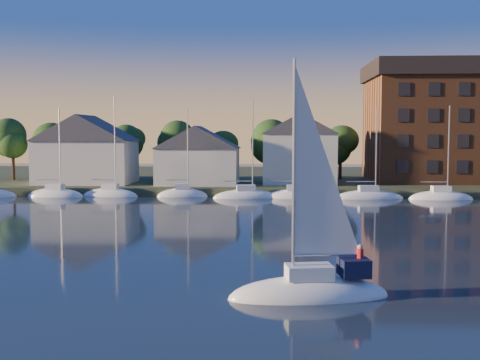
# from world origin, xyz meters

# --- Properties ---
(ground) EXTENTS (260.00, 260.00, 0.00)m
(ground) POSITION_xyz_m (0.00, 0.00, 0.00)
(ground) COLOR black
(ground) RESTS_ON ground
(shoreline_land) EXTENTS (160.00, 50.00, 2.00)m
(shoreline_land) POSITION_xyz_m (0.00, 75.00, 0.00)
(shoreline_land) COLOR #313F25
(shoreline_land) RESTS_ON ground
(wooden_dock) EXTENTS (120.00, 3.00, 1.00)m
(wooden_dock) POSITION_xyz_m (0.00, 52.00, 0.00)
(wooden_dock) COLOR brown
(wooden_dock) RESTS_ON ground
(clubhouse_west) EXTENTS (13.65, 9.45, 9.64)m
(clubhouse_west) POSITION_xyz_m (-22.00, 58.00, 5.93)
(clubhouse_west) COLOR silver
(clubhouse_west) RESTS_ON shoreline_land
(clubhouse_centre) EXTENTS (11.55, 8.40, 8.08)m
(clubhouse_centre) POSITION_xyz_m (-6.00, 57.00, 5.13)
(clubhouse_centre) COLOR silver
(clubhouse_centre) RESTS_ON shoreline_land
(clubhouse_east) EXTENTS (10.50, 8.40, 9.80)m
(clubhouse_east) POSITION_xyz_m (8.00, 59.00, 6.00)
(clubhouse_east) COLOR silver
(clubhouse_east) RESTS_ON shoreline_land
(condo_block) EXTENTS (31.00, 17.00, 17.40)m
(condo_block) POSITION_xyz_m (34.00, 64.95, 9.79)
(condo_block) COLOR brown
(condo_block) RESTS_ON shoreline_land
(tree_line) EXTENTS (93.40, 5.40, 8.90)m
(tree_line) POSITION_xyz_m (2.00, 63.00, 7.18)
(tree_line) COLOR #3A281A
(tree_line) RESTS_ON shoreline_land
(moored_fleet) EXTENTS (87.50, 2.40, 12.05)m
(moored_fleet) POSITION_xyz_m (0.00, 49.00, 0.10)
(moored_fleet) COLOR white
(moored_fleet) RESTS_ON ground
(hero_sailboat) EXTENTS (8.40, 3.78, 12.85)m
(hero_sailboat) POSITION_xyz_m (6.06, 3.71, 0.55)
(hero_sailboat) COLOR white
(hero_sailboat) RESTS_ON ground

